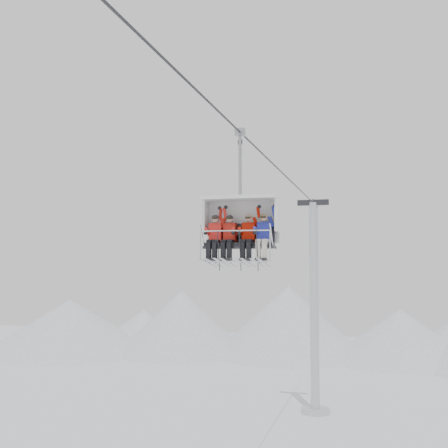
% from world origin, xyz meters
% --- Properties ---
extents(ridgeline, '(72.00, 21.00, 7.00)m').
position_xyz_m(ridgeline, '(-1.58, 42.05, 2.84)').
color(ridgeline, silver).
rests_on(ridgeline, ground).
extents(lift_tower_right, '(2.00, 1.80, 13.48)m').
position_xyz_m(lift_tower_right, '(0.00, 22.00, 5.78)').
color(lift_tower_right, silver).
rests_on(lift_tower_right, ground).
extents(haul_cable, '(0.06, 50.00, 0.06)m').
position_xyz_m(haul_cable, '(0.00, 0.00, 13.30)').
color(haul_cable, '#2A2A2F').
rests_on(haul_cable, lift_tower_left).
extents(chairlift_carrier, '(2.22, 1.17, 3.98)m').
position_xyz_m(chairlift_carrier, '(0.00, 1.95, 10.64)').
color(chairlift_carrier, black).
rests_on(chairlift_carrier, haul_cable).
extents(skier_far_left, '(0.38, 1.69, 1.53)m').
position_xyz_m(skier_far_left, '(-0.73, 1.64, 10.18)').
color(skier_far_left, red).
rests_on(skier_far_left, chairlift_carrier).
extents(skier_center_left, '(0.37, 1.69, 1.51)m').
position_xyz_m(skier_center_left, '(-0.29, 1.64, 10.18)').
color(skier_center_left, '#A3190F').
rests_on(skier_center_left, chairlift_carrier).
extents(skier_center_right, '(0.38, 1.69, 1.52)m').
position_xyz_m(skier_center_right, '(0.28, 1.64, 10.18)').
color(skier_center_right, '#A41001').
rests_on(skier_center_right, chairlift_carrier).
extents(skier_far_right, '(0.38, 1.69, 1.53)m').
position_xyz_m(skier_far_right, '(0.73, 1.64, 10.18)').
color(skier_far_right, navy).
rests_on(skier_far_right, chairlift_carrier).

